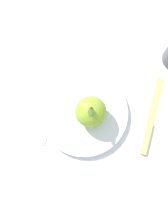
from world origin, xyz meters
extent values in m
plane|color=silver|center=(0.00, 0.00, 0.00)|extent=(2.40, 2.40, 0.00)
cylinder|color=silver|center=(0.02, -0.04, 0.01)|extent=(0.23, 0.23, 0.02)
torus|color=silver|center=(0.02, -0.04, 0.01)|extent=(0.23, 0.23, 0.01)
sphere|color=#8CB22D|center=(0.02, -0.02, 0.05)|extent=(0.08, 0.08, 0.08)
cylinder|color=#4C3319|center=(0.02, -0.02, 0.10)|extent=(0.00, 0.00, 0.02)
ellipsoid|color=#386628|center=(0.03, -0.02, 0.10)|extent=(0.02, 0.01, 0.01)
cube|color=#D8B766|center=(-0.05, 0.14, 0.00)|extent=(0.13, 0.03, 0.00)
cube|color=#D8B766|center=(0.05, 0.13, 0.01)|extent=(0.08, 0.02, 0.01)
cube|color=beige|center=(0.02, -0.18, 0.00)|extent=(0.19, 0.16, 0.00)
camera|label=1|loc=(0.14, -0.02, 0.65)|focal=40.49mm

